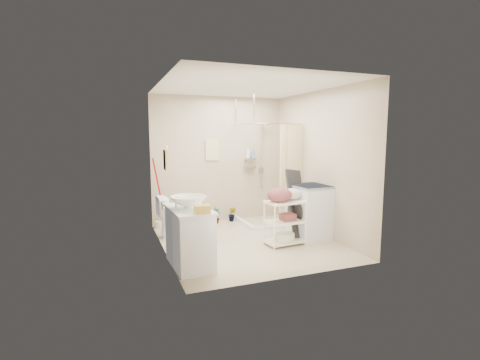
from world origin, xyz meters
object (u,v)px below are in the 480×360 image
at_px(vanity, 190,237).
at_px(toilet, 178,216).
at_px(laundry_rack, 285,218).
at_px(washing_machine, 311,211).

bearing_deg(vanity, toilet, 82.01).
height_order(vanity, toilet, vanity).
height_order(vanity, laundry_rack, laundry_rack).
bearing_deg(laundry_rack, toilet, 140.13).
bearing_deg(washing_machine, vanity, -170.19).
height_order(toilet, laundry_rack, laundry_rack).
distance_m(vanity, toilet, 1.46).
distance_m(vanity, laundry_rack, 1.73).
height_order(toilet, washing_machine, washing_machine).
distance_m(toilet, washing_machine, 2.36).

